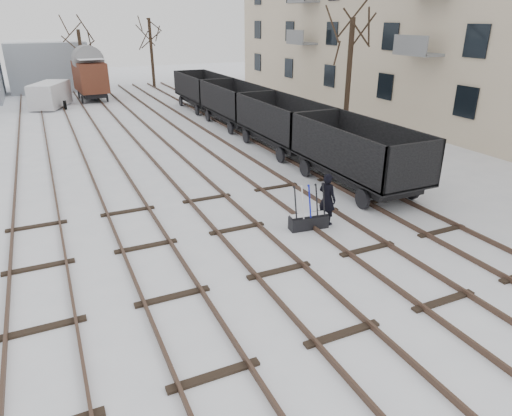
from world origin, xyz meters
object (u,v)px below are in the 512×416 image
Objects in this scene: freight_wagon_a at (356,164)px; box_van_wagon at (90,76)px; worker at (327,199)px; panel_van at (50,95)px; ground_frame at (309,220)px.

freight_wagon_a is 28.09m from box_van_wagon.
panel_van is (-7.41, 27.39, 0.10)m from worker.
worker is 0.38× the size of box_van_wagon.
ground_frame is at bearing -145.08° from freight_wagon_a.
box_van_wagon is at bearing 102.79° from ground_frame.
ground_frame is at bearing -87.30° from box_van_wagon.
ground_frame is 0.97m from worker.
panel_van is at bearing -6.20° from worker.
box_van_wagon reaches higher than freight_wagon_a.
freight_wagon_a is at bearing -71.42° from worker.
panel_van is (-3.33, -2.32, -1.02)m from box_van_wagon.
panel_van is (-10.47, 24.83, -0.01)m from freight_wagon_a.
box_van_wagon is 4.18m from panel_van.
freight_wagon_a is 1.37× the size of box_van_wagon.
ground_frame is at bearing 76.26° from worker.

